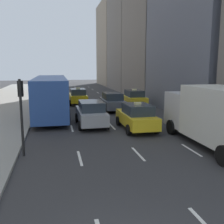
{
  "coord_description": "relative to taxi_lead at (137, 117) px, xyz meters",
  "views": [
    {
      "loc": [
        -1.15,
        -3.53,
        4.15
      ],
      "look_at": [
        1.94,
        10.93,
        1.58
      ],
      "focal_mm": 42.0,
      "sensor_mm": 36.0,
      "label": 1
    }
  ],
  "objects": [
    {
      "name": "sedan_silver_behind",
      "position": [
        -2.8,
        1.8,
        0.02
      ],
      "size": [
        2.02,
        4.61,
        1.77
      ],
      "color": "#9EA0A5",
      "rests_on": "ground"
    },
    {
      "name": "building_row_right",
      "position": [
        8.0,
        18.17,
        11.74
      ],
      "size": [
        6.0,
        61.66,
        34.51
      ],
      "color": "slate",
      "rests_on": "ground"
    },
    {
      "name": "city_bus",
      "position": [
        -5.61,
        6.48,
        0.91
      ],
      "size": [
        2.8,
        11.61,
        3.25
      ],
      "color": "#2D519E",
      "rests_on": "ground"
    },
    {
      "name": "taxi_second",
      "position": [
        2.8,
        9.98,
        0.0
      ],
      "size": [
        2.02,
        4.4,
        1.87
      ],
      "color": "yellow",
      "rests_on": "ground"
    },
    {
      "name": "taxi_third",
      "position": [
        -2.8,
        12.92,
        0.0
      ],
      "size": [
        2.02,
        4.4,
        1.87
      ],
      "color": "yellow",
      "rests_on": "ground"
    },
    {
      "name": "lane_markings",
      "position": [
        -1.4,
        10.23,
        -0.87
      ],
      "size": [
        5.72,
        56.0,
        0.01
      ],
      "color": "white",
      "rests_on": "ground"
    },
    {
      "name": "taxi_lead",
      "position": [
        0.0,
        0.0,
        0.0
      ],
      "size": [
        2.02,
        4.4,
        1.87
      ],
      "color": "yellow",
      "rests_on": "ground"
    },
    {
      "name": "sedan_black_near",
      "position": [
        0.0,
        7.8,
        -0.0
      ],
      "size": [
        2.02,
        4.48,
        1.73
      ],
      "color": "#565B66",
      "rests_on": "ground"
    },
    {
      "name": "traffic_light_pole",
      "position": [
        -6.75,
        -3.82,
        1.53
      ],
      "size": [
        0.24,
        0.42,
        3.6
      ],
      "color": "black",
      "rests_on": "ground"
    },
    {
      "name": "box_truck",
      "position": [
        2.8,
        -4.85,
        0.83
      ],
      "size": [
        2.58,
        8.4,
        3.15
      ],
      "color": "silver",
      "rests_on": "ground"
    },
    {
      "name": "sidewalk_left",
      "position": [
        -11.0,
        14.23,
        -0.81
      ],
      "size": [
        8.0,
        66.0,
        0.15
      ],
      "primitive_type": "cube",
      "color": "gray",
      "rests_on": "ground"
    }
  ]
}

